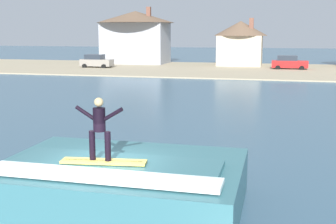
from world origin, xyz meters
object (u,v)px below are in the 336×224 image
object	(u,v)px
surfer	(99,125)
car_far_shore	(289,63)
wave_crest	(121,184)
house_small_cottage	(240,41)
car_near_shore	(96,61)
house_with_chimney	(136,33)
surfboard	(104,162)

from	to	relation	value
surfer	car_far_shore	size ratio (longest dim) A/B	0.37
wave_crest	house_small_cottage	xyz separation A→B (m)	(-1.11, 52.94, 2.87)
car_near_shore	house_with_chimney	size ratio (longest dim) A/B	0.36
surfer	house_with_chimney	distance (m)	56.69
car_far_shore	house_with_chimney	world-z (taller)	house_with_chimney
surfboard	surfer	size ratio (longest dim) A/B	1.38
car_near_shore	surfboard	bearing A→B (deg)	-66.74
car_far_shore	house_small_cottage	bearing A→B (deg)	142.45
house_with_chimney	car_near_shore	bearing A→B (deg)	-106.15
car_far_shore	house_with_chimney	distance (m)	23.59
surfboard	house_small_cottage	xyz separation A→B (m)	(-0.86, 53.52, 2.08)
wave_crest	surfboard	distance (m)	1.01
car_near_shore	car_far_shore	bearing A→B (deg)	7.51
house_small_cottage	surfer	bearing A→B (deg)	-89.18
surfboard	car_far_shore	size ratio (longest dim) A/B	0.51
car_far_shore	surfer	bearing A→B (deg)	-97.00
surfer	house_small_cottage	world-z (taller)	house_small_cottage
surfer	car_near_shore	distance (m)	49.01
surfboard	car_near_shore	distance (m)	49.03
house_small_cottage	house_with_chimney	bearing A→B (deg)	177.69
wave_crest	house_with_chimney	bearing A→B (deg)	107.57
car_near_shore	house_small_cottage	distance (m)	20.52
wave_crest	car_near_shore	bearing A→B (deg)	113.80
surfer	house_with_chimney	size ratio (longest dim) A/B	0.14
car_far_shore	wave_crest	bearing A→B (deg)	-96.68
wave_crest	car_far_shore	bearing A→B (deg)	83.32
surfboard	house_with_chimney	distance (m)	56.78
surfer	car_near_shore	world-z (taller)	surfer
surfboard	surfer	xyz separation A→B (m)	(-0.10, 0.01, 0.96)
house_with_chimney	car_far_shore	bearing A→B (deg)	-14.40
wave_crest	car_near_shore	distance (m)	48.59
car_near_shore	wave_crest	bearing A→B (deg)	-66.20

